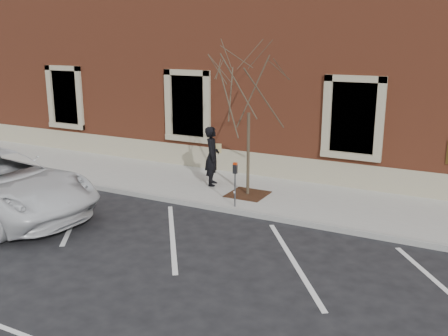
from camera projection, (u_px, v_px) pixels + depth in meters
The scene contains 9 objects.
ground at pixel (214, 209), 14.39m from camera, with size 120.00×120.00×0.00m, color #28282B.
sidewalk_near at pixel (241, 191), 15.87m from camera, with size 40.00×3.50×0.15m, color #B6B5AB.
curb_near at pixel (214, 208), 14.32m from camera, with size 40.00×0.12×0.15m, color #9E9E99.
parking_stripes at pixel (172, 235), 12.50m from camera, with size 28.00×4.40×0.01m, color silver, non-canonical shape.
building_civic at pixel (306, 59), 20.01m from camera, with size 40.00×8.62×8.00m.
man at pixel (212, 156), 16.06m from camera, with size 0.70×0.46×1.92m, color black.
parking_meter at pixel (235, 176), 13.96m from camera, with size 0.12×0.09×1.29m.
tree_grate at pixel (248, 194), 15.26m from camera, with size 1.14×1.14×0.03m, color #422715.
sapling at pixel (249, 89), 14.45m from camera, with size 2.75×2.75×4.58m.
Camera 1 is at (6.56, -11.94, 4.79)m, focal length 40.00 mm.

